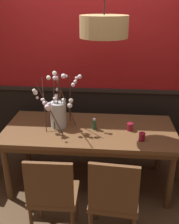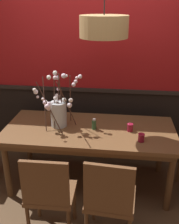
# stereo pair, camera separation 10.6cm
# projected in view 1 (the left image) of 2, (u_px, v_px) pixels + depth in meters

# --- Properties ---
(ground_plane) EXTENTS (24.00, 24.00, 0.00)m
(ground_plane) POSITION_uv_depth(u_px,v_px,m) (90.00, 182.00, 3.37)
(ground_plane) COLOR brown
(back_wall) EXTENTS (4.81, 0.14, 2.63)m
(back_wall) POSITION_uv_depth(u_px,v_px,m) (94.00, 69.00, 3.46)
(back_wall) COLOR black
(back_wall) RESTS_ON ground
(dining_table) EXTENTS (1.98, 0.90, 0.77)m
(dining_table) POSITION_uv_depth(u_px,v_px,m) (90.00, 135.00, 3.10)
(dining_table) COLOR brown
(dining_table) RESTS_ON ground
(chair_far_side_right) EXTENTS (0.49, 0.46, 0.89)m
(chair_far_side_right) POSITION_uv_depth(u_px,v_px,m) (117.00, 120.00, 3.92)
(chair_far_side_right) COLOR brown
(chair_far_side_right) RESTS_ON ground
(chair_far_side_left) EXTENTS (0.47, 0.46, 0.97)m
(chair_far_side_left) POSITION_uv_depth(u_px,v_px,m) (75.00, 115.00, 4.00)
(chair_far_side_left) COLOR brown
(chair_far_side_left) RESTS_ON ground
(chair_near_side_right) EXTENTS (0.47, 0.45, 0.95)m
(chair_near_side_right) POSITION_uv_depth(u_px,v_px,m) (114.00, 197.00, 2.34)
(chair_near_side_right) COLOR brown
(chair_near_side_right) RESTS_ON ground
(chair_near_side_left) EXTENTS (0.45, 0.39, 0.92)m
(chair_near_side_left) POSITION_uv_depth(u_px,v_px,m) (52.00, 194.00, 2.40)
(chair_near_side_left) COLOR brown
(chair_near_side_left) RESTS_ON ground
(vase_with_blossoms) EXTENTS (0.54, 0.46, 0.66)m
(vase_with_blossoms) POSITION_uv_depth(u_px,v_px,m) (58.00, 111.00, 3.05)
(vase_with_blossoms) COLOR silver
(vase_with_blossoms) RESTS_ON dining_table
(candle_holder_nearer_center) EXTENTS (0.07, 0.07, 0.09)m
(candle_holder_nearer_center) POSITION_uv_depth(u_px,v_px,m) (130.00, 127.00, 3.01)
(candle_holder_nearer_center) COLOR maroon
(candle_holder_nearer_center) RESTS_ON dining_table
(candle_holder_nearer_edge) EXTENTS (0.07, 0.07, 0.09)m
(candle_holder_nearer_edge) POSITION_uv_depth(u_px,v_px,m) (142.00, 137.00, 2.79)
(candle_holder_nearer_edge) COLOR maroon
(candle_holder_nearer_edge) RESTS_ON dining_table
(condiment_bottle) EXTENTS (0.05, 0.05, 0.13)m
(condiment_bottle) POSITION_uv_depth(u_px,v_px,m) (94.00, 124.00, 3.04)
(condiment_bottle) COLOR #2D5633
(condiment_bottle) RESTS_ON dining_table
(pendant_lamp) EXTENTS (0.49, 0.49, 0.83)m
(pendant_lamp) POSITION_uv_depth(u_px,v_px,m) (104.00, 27.00, 2.61)
(pendant_lamp) COLOR tan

